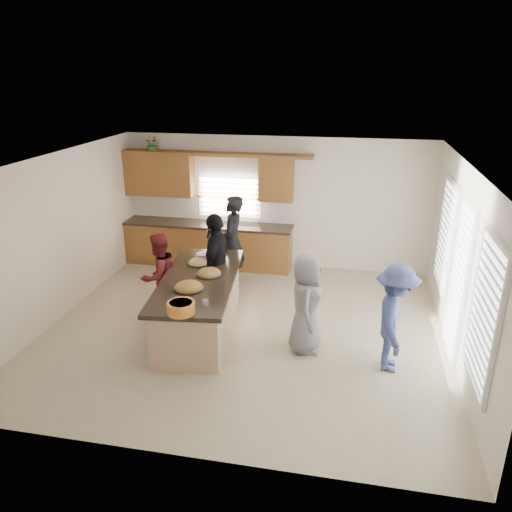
% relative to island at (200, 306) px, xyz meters
% --- Properties ---
extents(floor, '(6.50, 6.50, 0.00)m').
position_rel_island_xyz_m(floor, '(0.72, 0.20, -0.45)').
color(floor, '#BEB08D').
rests_on(floor, ground).
extents(room_shell, '(6.52, 6.02, 2.81)m').
position_rel_island_xyz_m(room_shell, '(0.72, 0.20, 1.45)').
color(room_shell, silver).
rests_on(room_shell, ground).
extents(back_cabinetry, '(4.08, 0.66, 2.46)m').
position_rel_island_xyz_m(back_cabinetry, '(-0.75, 2.93, 0.46)').
color(back_cabinetry, brown).
rests_on(back_cabinetry, ground).
extents(right_wall_glazing, '(0.06, 4.00, 2.25)m').
position_rel_island_xyz_m(right_wall_glazing, '(3.94, 0.07, 0.89)').
color(right_wall_glazing, white).
rests_on(right_wall_glazing, ground).
extents(island, '(1.45, 2.81, 0.95)m').
position_rel_island_xyz_m(island, '(0.00, 0.00, 0.00)').
color(island, tan).
rests_on(island, ground).
extents(platter_front, '(0.47, 0.47, 0.19)m').
position_rel_island_xyz_m(platter_front, '(-0.01, -0.44, 0.53)').
color(platter_front, black).
rests_on(platter_front, island).
extents(platter_mid, '(0.43, 0.43, 0.18)m').
position_rel_island_xyz_m(platter_mid, '(0.14, 0.14, 0.53)').
color(platter_mid, black).
rests_on(platter_mid, island).
extents(platter_back, '(0.37, 0.37, 0.15)m').
position_rel_island_xyz_m(platter_back, '(-0.18, 0.57, 0.52)').
color(platter_back, black).
rests_on(platter_back, island).
extents(salad_bowl, '(0.39, 0.39, 0.16)m').
position_rel_island_xyz_m(salad_bowl, '(0.14, -1.21, 0.59)').
color(salad_bowl, orange).
rests_on(salad_bowl, island).
extents(clear_cup, '(0.08, 0.08, 0.10)m').
position_rel_island_xyz_m(clear_cup, '(0.40, -0.94, 0.55)').
color(clear_cup, white).
rests_on(clear_cup, island).
extents(plate_stack, '(0.25, 0.25, 0.06)m').
position_rel_island_xyz_m(plate_stack, '(-0.21, 0.94, 0.53)').
color(plate_stack, '#C798DE').
rests_on(plate_stack, island).
extents(flower_vase, '(0.14, 0.14, 0.43)m').
position_rel_island_xyz_m(flower_vase, '(-0.14, 1.22, 0.74)').
color(flower_vase, silver).
rests_on(flower_vase, island).
extents(potted_plant, '(0.38, 0.34, 0.37)m').
position_rel_island_xyz_m(potted_plant, '(-1.87, 3.02, 2.13)').
color(potted_plant, '#428033').
rests_on(potted_plant, back_cabinetry).
extents(woman_left_back, '(0.49, 0.70, 1.83)m').
position_rel_island_xyz_m(woman_left_back, '(0.09, 1.91, 0.46)').
color(woman_left_back, black).
rests_on(woman_left_back, ground).
extents(woman_left_mid, '(0.85, 0.92, 1.52)m').
position_rel_island_xyz_m(woman_left_mid, '(-0.82, 0.37, 0.31)').
color(woman_left_mid, maroon).
rests_on(woman_left_mid, ground).
extents(woman_left_front, '(0.47, 1.08, 1.82)m').
position_rel_island_xyz_m(woman_left_front, '(0.09, 0.75, 0.46)').
color(woman_left_front, black).
rests_on(woman_left_front, ground).
extents(woman_right_back, '(0.64, 1.06, 1.60)m').
position_rel_island_xyz_m(woman_right_back, '(3.04, -0.51, 0.35)').
color(woman_right_back, '#3A487F').
rests_on(woman_right_back, ground).
extents(woman_right_front, '(0.55, 0.79, 1.56)m').
position_rel_island_xyz_m(woman_right_front, '(1.76, -0.25, 0.33)').
color(woman_right_front, slate).
rests_on(woman_right_front, ground).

